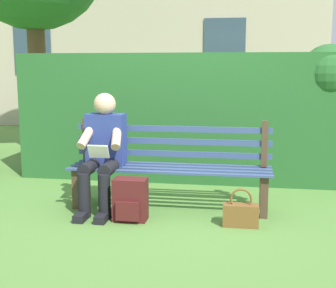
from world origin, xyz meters
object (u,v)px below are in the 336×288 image
at_px(park_bench, 171,164).
at_px(person_seated, 103,149).
at_px(backpack, 130,200).
at_px(handbag, 241,214).

distance_m(park_bench, person_seated, 0.70).
bearing_deg(park_bench, person_seated, 14.54).
height_order(backpack, handbag, backpack).
xyz_separation_m(park_bench, person_seated, (0.65, 0.17, 0.16)).
height_order(park_bench, person_seated, person_seated).
height_order(person_seated, backpack, person_seated).
bearing_deg(person_seated, handbag, 166.94).
bearing_deg(handbag, backpack, -0.14).
height_order(park_bench, handbag, park_bench).
relative_size(backpack, handbag, 1.13).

